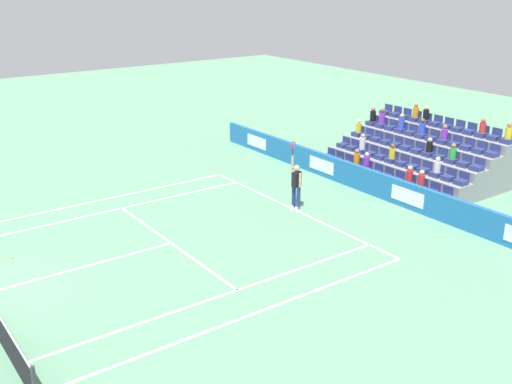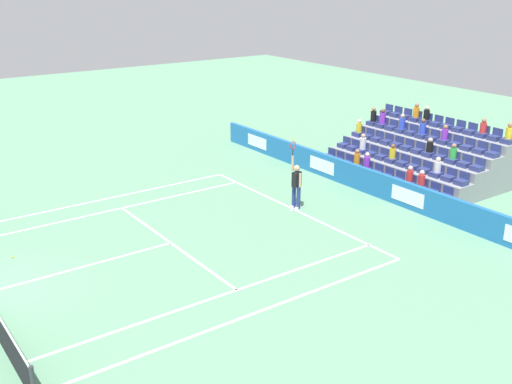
% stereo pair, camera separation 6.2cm
% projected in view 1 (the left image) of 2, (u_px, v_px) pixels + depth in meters
% --- Properties ---
extents(line_baseline, '(10.97, 0.10, 0.01)m').
position_uv_depth(line_baseline, '(294.00, 209.00, 24.20)').
color(line_baseline, white).
rests_on(line_baseline, ground).
extents(line_service, '(8.23, 0.10, 0.01)m').
position_uv_depth(line_service, '(171.00, 243.00, 21.18)').
color(line_service, white).
rests_on(line_service, ground).
extents(line_centre_service, '(0.10, 6.40, 0.01)m').
position_uv_depth(line_centre_service, '(82.00, 267.00, 19.43)').
color(line_centre_service, white).
rests_on(line_centre_service, ground).
extents(line_singles_sideline_left, '(0.10, 11.89, 0.01)m').
position_uv_depth(line_singles_sideline_left, '(111.00, 211.00, 24.08)').
color(line_singles_sideline_left, white).
rests_on(line_singles_sideline_left, ground).
extents(line_singles_sideline_right, '(0.10, 11.89, 0.01)m').
position_uv_depth(line_singles_sideline_right, '(224.00, 294.00, 17.79)').
color(line_singles_sideline_right, white).
rests_on(line_singles_sideline_right, ground).
extents(line_doubles_sideline_left, '(0.10, 11.89, 0.01)m').
position_uv_depth(line_doubles_sideline_left, '(98.00, 201.00, 25.13)').
color(line_doubles_sideline_left, white).
rests_on(line_doubles_sideline_left, ground).
extents(line_doubles_sideline_right, '(0.10, 11.89, 0.01)m').
position_uv_depth(line_doubles_sideline_right, '(251.00, 315.00, 16.74)').
color(line_doubles_sideline_right, white).
rests_on(line_doubles_sideline_right, ground).
extents(line_centre_mark, '(0.10, 0.20, 0.01)m').
position_uv_depth(line_centre_mark, '(292.00, 210.00, 24.14)').
color(line_centre_mark, white).
rests_on(line_centre_mark, ground).
extents(sponsor_barrier, '(20.40, 0.22, 1.06)m').
position_uv_depth(sponsor_barrier, '(363.00, 179.00, 26.10)').
color(sponsor_barrier, '#1E66AD').
rests_on(sponsor_barrier, ground).
extents(tennis_player, '(0.53, 0.40, 2.85)m').
position_uv_depth(tennis_player, '(296.00, 184.00, 24.05)').
color(tennis_player, navy).
rests_on(tennis_player, ground).
extents(stadium_stand, '(7.44, 4.75, 2.98)m').
position_uv_depth(stadium_stand, '(419.00, 159.00, 27.96)').
color(stadium_stand, gray).
rests_on(stadium_stand, ground).
extents(loose_tennis_ball, '(0.07, 0.07, 0.07)m').
position_uv_depth(loose_tennis_ball, '(13.00, 257.00, 20.04)').
color(loose_tennis_ball, '#D1E533').
rests_on(loose_tennis_ball, ground).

